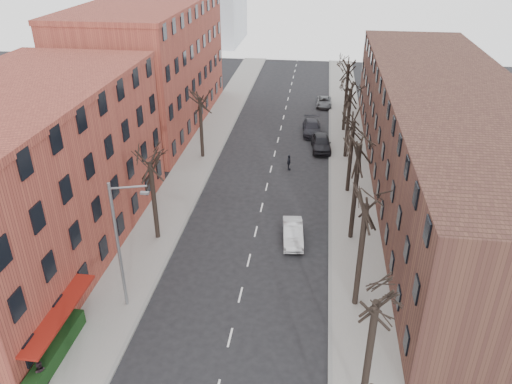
% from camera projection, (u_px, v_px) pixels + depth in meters
% --- Properties ---
extents(sidewalk_left, '(4.00, 90.00, 0.15)m').
position_uv_depth(sidewalk_left, '(201.00, 153.00, 54.66)').
color(sidewalk_left, gray).
rests_on(sidewalk_left, ground).
extents(sidewalk_right, '(4.00, 90.00, 0.15)m').
position_uv_depth(sidewalk_right, '(349.00, 161.00, 52.83)').
color(sidewalk_right, gray).
rests_on(sidewalk_right, ground).
extents(building_left_near, '(12.00, 26.00, 12.00)m').
position_uv_depth(building_left_near, '(23.00, 182.00, 35.28)').
color(building_left_near, brown).
rests_on(building_left_near, ground).
extents(building_left_far, '(12.00, 28.00, 14.00)m').
position_uv_depth(building_left_far, '(150.00, 67.00, 60.21)').
color(building_left_far, brown).
rests_on(building_left_far, ground).
extents(building_right, '(12.00, 50.00, 10.00)m').
position_uv_depth(building_right, '(445.00, 138.00, 45.23)').
color(building_right, '#4E2E24').
rests_on(building_right, ground).
extents(awning_left, '(1.20, 7.00, 0.15)m').
position_uv_depth(awning_left, '(68.00, 347.00, 29.46)').
color(awning_left, maroon).
rests_on(awning_left, ground).
extents(hedge, '(0.80, 6.00, 1.00)m').
position_uv_depth(hedge, '(56.00, 351.00, 28.29)').
color(hedge, '#153612').
rests_on(hedge, sidewalk_left).
extents(tree_right_b, '(5.20, 5.20, 10.80)m').
position_uv_depth(tree_right_b, '(355.00, 305.00, 32.77)').
color(tree_right_b, black).
rests_on(tree_right_b, ground).
extents(tree_right_c, '(5.20, 5.20, 11.60)m').
position_uv_depth(tree_right_c, '(350.00, 238.00, 39.77)').
color(tree_right_c, black).
rests_on(tree_right_c, ground).
extents(tree_right_d, '(5.20, 5.20, 10.00)m').
position_uv_depth(tree_right_d, '(347.00, 192.00, 46.78)').
color(tree_right_d, black).
rests_on(tree_right_d, ground).
extents(tree_right_e, '(5.20, 5.20, 10.80)m').
position_uv_depth(tree_right_e, '(345.00, 157.00, 53.79)').
color(tree_right_e, black).
rests_on(tree_right_e, ground).
extents(tree_right_f, '(5.20, 5.20, 11.60)m').
position_uv_depth(tree_right_f, '(343.00, 131.00, 60.79)').
color(tree_right_f, black).
rests_on(tree_right_f, ground).
extents(tree_left_a, '(5.20, 5.20, 9.50)m').
position_uv_depth(tree_left_a, '(158.00, 238.00, 39.76)').
color(tree_left_a, black).
rests_on(tree_left_a, ground).
extents(tree_left_b, '(5.20, 5.20, 9.50)m').
position_uv_depth(tree_left_b, '(203.00, 157.00, 53.77)').
color(tree_left_b, black).
rests_on(tree_left_b, ground).
extents(streetlight, '(2.45, 0.22, 9.03)m').
position_uv_depth(streetlight, '(120.00, 242.00, 30.34)').
color(streetlight, slate).
rests_on(streetlight, ground).
extents(silver_sedan, '(1.95, 4.48, 1.43)m').
position_uv_depth(silver_sedan, '(293.00, 233.00, 39.11)').
color(silver_sedan, '#B3B6BA').
rests_on(silver_sedan, ground).
extents(parked_car_near, '(2.44, 5.20, 1.72)m').
position_uv_depth(parked_car_near, '(321.00, 142.00, 55.24)').
color(parked_car_near, black).
rests_on(parked_car_near, ground).
extents(parked_car_mid, '(2.48, 5.36, 1.52)m').
position_uv_depth(parked_car_mid, '(312.00, 127.00, 59.67)').
color(parked_car_mid, black).
rests_on(parked_car_mid, ground).
extents(parked_car_far, '(2.05, 4.38, 1.21)m').
position_uv_depth(parked_car_far, '(324.00, 102.00, 68.95)').
color(parked_car_far, '#56595D').
rests_on(parked_car_far, ground).
extents(pedestrian_b, '(0.90, 0.80, 1.52)m').
position_uv_depth(pedestrian_b, '(40.00, 373.00, 26.59)').
color(pedestrian_b, black).
rests_on(pedestrian_b, sidewalk_left).
extents(pedestrian_crossing, '(0.40, 0.96, 1.63)m').
position_uv_depth(pedestrian_crossing, '(289.00, 163.00, 50.63)').
color(pedestrian_crossing, black).
rests_on(pedestrian_crossing, ground).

